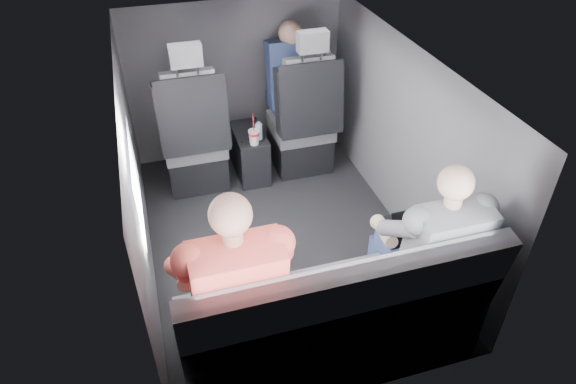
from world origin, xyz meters
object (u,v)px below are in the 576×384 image
object	(u,v)px
center_console	(250,153)
laptop_white	(230,262)
front_seat_left	(194,143)
laptop_black	(408,226)
passenger_front_right	(290,76)
passenger_rear_right	(428,247)
passenger_rear_left	(233,286)
water_bottle	(259,132)
front_seat_right	(303,127)
rear_bench	(333,322)
soda_cup	(254,137)

from	to	relation	value
center_console	laptop_white	distance (m)	1.79
front_seat_left	laptop_black	distance (m)	1.92
laptop_black	passenger_front_right	xyz separation A→B (m)	(-0.12, 1.89, 0.12)
laptop_white	passenger_rear_right	distance (m)	1.06
passenger_rear_left	passenger_front_right	distance (m)	2.26
water_bottle	laptop_white	xyz separation A→B (m)	(-0.53, -1.54, 0.16)
laptop_black	water_bottle	bearing A→B (deg)	107.47
front_seat_right	laptop_white	distance (m)	1.89
water_bottle	laptop_white	distance (m)	1.63
passenger_front_right	laptop_black	bearing A→B (deg)	-86.46
rear_bench	laptop_white	distance (m)	0.64
laptop_white	front_seat_right	bearing A→B (deg)	60.31
front_seat_right	laptop_black	size ratio (longest dim) A/B	4.02
soda_cup	passenger_rear_right	distance (m)	1.76
rear_bench	passenger_rear_right	size ratio (longest dim) A/B	1.33
laptop_white	front_seat_left	bearing A→B (deg)	88.96
front_seat_left	soda_cup	bearing A→B (deg)	-18.38
front_seat_right	passenger_front_right	world-z (taller)	front_seat_right
passenger_front_right	rear_bench	bearing A→B (deg)	-100.98
center_console	passenger_rear_left	distance (m)	1.96
passenger_rear_right	passenger_rear_left	bearing A→B (deg)	-179.95
rear_bench	passenger_rear_left	size ratio (longest dim) A/B	1.27
front_seat_left	passenger_rear_right	world-z (taller)	front_seat_left
laptop_black	passenger_rear_right	xyz separation A→B (m)	(0.03, -0.17, -0.01)
laptop_white	passenger_front_right	xyz separation A→B (m)	(0.90, 1.89, 0.11)
center_console	rear_bench	distance (m)	1.94
center_console	water_bottle	xyz separation A→B (m)	(0.05, -0.13, 0.27)
front_seat_right	soda_cup	distance (m)	0.48
water_bottle	laptop_black	world-z (taller)	laptop_black
front_seat_right	rear_bench	xyz separation A→B (m)	(-0.45, -1.90, -0.09)
center_console	passenger_rear_right	size ratio (longest dim) A/B	0.40
center_console	rear_bench	bearing A→B (deg)	-90.00
laptop_black	passenger_rear_right	distance (m)	0.18
water_bottle	front_seat_right	bearing A→B (deg)	13.31
rear_bench	soda_cup	distance (m)	1.76
passenger_rear_left	laptop_white	bearing A→B (deg)	83.69
passenger_rear_left	passenger_rear_right	distance (m)	1.06
soda_cup	passenger_front_right	xyz separation A→B (m)	(0.42, 0.41, 0.28)
front_seat_left	rear_bench	world-z (taller)	front_seat_left
laptop_white	laptop_black	world-z (taller)	laptop_white
soda_cup	water_bottle	size ratio (longest dim) A/B	1.71
rear_bench	soda_cup	xyz separation A→B (m)	(-0.00, 1.75, 0.16)
laptop_white	passenger_front_right	distance (m)	2.09
front_seat_left	center_console	world-z (taller)	front_seat_left
water_bottle	passenger_rear_right	world-z (taller)	passenger_rear_right
front_seat_right	center_console	distance (m)	0.49
rear_bench	water_bottle	distance (m)	1.82
center_console	laptop_white	bearing A→B (deg)	-106.02
soda_cup	front_seat_right	bearing A→B (deg)	18.37
front_seat_right	passenger_rear_left	world-z (taller)	same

